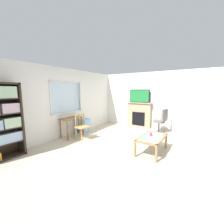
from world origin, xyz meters
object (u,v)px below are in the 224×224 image
at_px(fireplace, 139,115).
at_px(coffee_table, 152,139).
at_px(desk_under_window, 71,121).
at_px(bookshelf, 0,119).
at_px(wooden_chair, 82,126).
at_px(sippy_cup, 151,134).
at_px(office_chair, 161,120).
at_px(tv, 139,96).
at_px(plastic_drawer_unit, 84,125).

relative_size(fireplace, coffee_table, 1.10).
xyz_separation_m(desk_under_window, fireplace, (2.74, -1.55, -0.01)).
height_order(bookshelf, coffee_table, bookshelf).
relative_size(wooden_chair, sippy_cup, 10.00).
height_order(office_chair, coffee_table, office_chair).
bearing_deg(fireplace, tv, 180.00).
relative_size(desk_under_window, fireplace, 0.67).
bearing_deg(plastic_drawer_unit, tv, -38.58).
xyz_separation_m(plastic_drawer_unit, fireplace, (2.03, -1.60, 0.30)).
bearing_deg(sippy_cup, plastic_drawer_unit, 82.85).
relative_size(desk_under_window, sippy_cup, 8.99).
bearing_deg(office_chair, plastic_drawer_unit, 119.54).
xyz_separation_m(office_chair, sippy_cup, (-1.92, -0.20, -0.06)).
xyz_separation_m(plastic_drawer_unit, office_chair, (1.55, -2.74, 0.26)).
bearing_deg(office_chair, coffee_table, -172.87).
bearing_deg(wooden_chair, sippy_cup, -82.25).
relative_size(plastic_drawer_unit, coffee_table, 0.53).
bearing_deg(bookshelf, office_chair, -32.43).
bearing_deg(desk_under_window, wooden_chair, -87.70).
bearing_deg(bookshelf, wooden_chair, -16.05).
height_order(fireplace, tv, tv).
relative_size(plastic_drawer_unit, office_chair, 0.58).
bearing_deg(fireplace, sippy_cup, -150.95).
bearing_deg(desk_under_window, tv, -29.72).
relative_size(tv, sippy_cup, 10.44).
distance_m(tv, coffee_table, 3.01).
distance_m(plastic_drawer_unit, fireplace, 2.60).
bearing_deg(wooden_chair, plastic_drawer_unit, 39.25).
height_order(bookshelf, wooden_chair, bookshelf).
height_order(plastic_drawer_unit, tv, tv).
relative_size(coffee_table, sippy_cup, 12.18).
xyz_separation_m(desk_under_window, office_chair, (2.26, -2.69, -0.05)).
bearing_deg(coffee_table, office_chair, 7.13).
relative_size(plastic_drawer_unit, sippy_cup, 6.45).
bearing_deg(coffee_table, wooden_chair, 96.16).
bearing_deg(office_chair, fireplace, 67.28).
xyz_separation_m(fireplace, sippy_cup, (-2.40, -1.33, -0.09)).
bearing_deg(sippy_cup, fireplace, 29.05).
xyz_separation_m(bookshelf, tv, (4.86, -1.66, 0.44)).
bearing_deg(plastic_drawer_unit, office_chair, -60.46).
distance_m(wooden_chair, sippy_cup, 2.39).
height_order(wooden_chair, fireplace, fireplace).
distance_m(wooden_chair, plastic_drawer_unit, 0.91).
height_order(wooden_chair, sippy_cup, wooden_chair).
height_order(desk_under_window, fireplace, fireplace).
distance_m(desk_under_window, fireplace, 3.15).
bearing_deg(tv, wooden_chair, 158.95).
bearing_deg(office_chair, tv, 68.06).
height_order(fireplace, sippy_cup, fireplace).
relative_size(desk_under_window, wooden_chair, 0.90).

